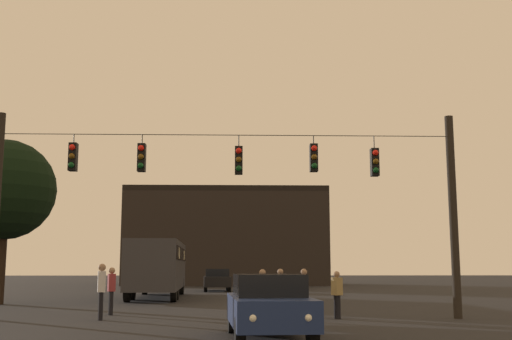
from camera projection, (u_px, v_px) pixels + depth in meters
ground_plane at (230, 302)px, 30.38m from camera, size 168.00×168.00×0.00m
overhead_signal_span at (227, 196)px, 20.95m from camera, size 15.60×0.44×6.85m
city_bus at (158, 263)px, 34.30m from camera, size 2.97×11.10×3.00m
car_near_right at (269, 305)px, 14.99m from camera, size 2.07×4.43×1.52m
car_far_left at (217, 279)px, 43.13m from camera, size 2.04×4.42×1.52m
pedestrian_crossing_left at (262, 291)px, 20.56m from camera, size 0.27×0.38×1.61m
pedestrian_crossing_center at (280, 289)px, 22.43m from camera, size 0.33×0.41×1.62m
pedestrian_crossing_right at (111, 288)px, 22.18m from camera, size 0.35×0.42×1.67m
pedestrian_near_bus at (337, 292)px, 20.61m from camera, size 0.36×0.42×1.55m
pedestrian_trailing at (304, 290)px, 21.18m from camera, size 0.28×0.39×1.63m
pedestrian_far_side at (101, 288)px, 20.08m from camera, size 0.32×0.41×1.79m
corner_building at (227, 237)px, 58.50m from camera, size 18.16×8.88×8.75m
tree_left_silhouette at (5, 190)px, 29.03m from camera, size 4.67×4.67×7.58m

